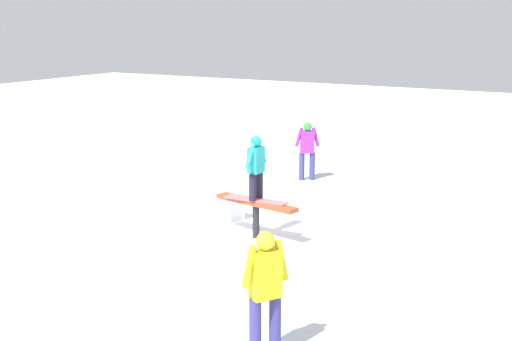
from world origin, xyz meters
TOP-DOWN VIEW (x-y plane):
  - ground_plane at (0.00, 0.00)m, footprint 60.00×60.00m
  - rail_feature at (0.00, 0.00)m, footprint 1.91×0.64m
  - snow_kicker_ramp at (-1.85, 0.36)m, footprint 2.06×1.82m
  - main_rider_on_rail at (0.00, 0.00)m, footprint 1.31×0.75m
  - bystander_yellow at (2.61, -4.26)m, footprint 0.42×0.63m
  - bystander_purple at (-1.35, 5.00)m, footprint 0.60×0.43m

SIDE VIEW (x-z plane):
  - ground_plane at x=0.00m, z-range 0.00..0.00m
  - snow_kicker_ramp at x=-1.85m, z-range 0.00..0.62m
  - rail_feature at x=0.00m, z-range 0.25..0.99m
  - bystander_purple at x=-1.35m, z-range 0.09..1.63m
  - bystander_yellow at x=2.61m, z-range 0.10..1.77m
  - main_rider_on_rail at x=0.00m, z-range 0.74..2.02m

